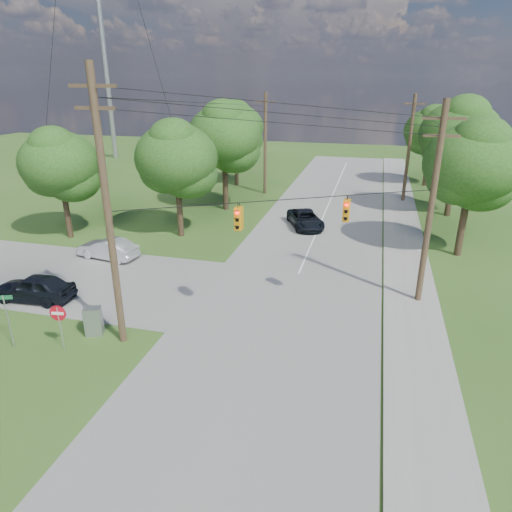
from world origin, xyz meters
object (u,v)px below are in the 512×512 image
(pole_sw, at_px, (108,211))
(do_not_enter_sign, at_px, (59,318))
(pole_north_e, at_px, (409,148))
(car_cross_dark, at_px, (35,288))
(control_cabinet, at_px, (94,321))
(pole_ne, at_px, (432,204))
(car_main_north, at_px, (305,219))
(car_cross_silver, at_px, (108,249))
(pole_north_w, at_px, (265,143))

(pole_sw, bearing_deg, do_not_enter_sign, -147.76)
(pole_sw, height_order, pole_north_e, pole_sw)
(car_cross_dark, distance_m, control_cabinet, 5.59)
(pole_ne, bearing_deg, car_main_north, 124.85)
(pole_ne, height_order, control_cabinet, pole_ne)
(car_cross_dark, relative_size, car_cross_silver, 1.04)
(pole_sw, bearing_deg, car_main_north, 73.87)
(pole_north_w, height_order, do_not_enter_sign, pole_north_w)
(car_cross_silver, relative_size, control_cabinet, 2.97)
(pole_north_e, height_order, car_cross_dark, pole_north_e)
(do_not_enter_sign, bearing_deg, pole_ne, 19.37)
(pole_ne, height_order, pole_north_e, pole_ne)
(pole_ne, relative_size, car_main_north, 2.20)
(pole_ne, xyz_separation_m, car_main_north, (-7.98, 11.47, -4.77))
(pole_north_e, distance_m, pole_north_w, 13.90)
(car_cross_dark, bearing_deg, car_cross_silver, 171.86)
(pole_ne, distance_m, car_cross_dark, 21.35)
(pole_ne, bearing_deg, car_cross_dark, -165.64)
(pole_ne, distance_m, pole_north_w, 26.03)
(pole_north_e, height_order, control_cabinet, pole_north_e)
(pole_north_e, xyz_separation_m, pole_north_w, (-13.90, 0.00, 0.00))
(pole_north_w, bearing_deg, do_not_enter_sign, -93.28)
(pole_north_e, bearing_deg, do_not_enter_sign, -116.85)
(pole_north_w, height_order, car_main_north, pole_north_w)
(car_main_north, bearing_deg, pole_north_e, 28.97)
(car_cross_silver, bearing_deg, pole_ne, 94.31)
(car_cross_silver, bearing_deg, pole_north_e, 144.54)
(pole_north_w, relative_size, car_main_north, 2.09)
(car_main_north, xyz_separation_m, control_cabinet, (-7.09, -18.92, 0.01))
(control_cabinet, bearing_deg, pole_ne, 5.37)
(pole_north_w, xyz_separation_m, car_cross_dark, (-6.27, -27.17, -4.36))
(pole_north_e, distance_m, car_main_north, 13.94)
(pole_ne, distance_m, pole_north_e, 22.00)
(control_cabinet, distance_m, do_not_enter_sign, 1.88)
(car_cross_dark, bearing_deg, control_cabinet, 62.08)
(control_cabinet, height_order, do_not_enter_sign, do_not_enter_sign)
(pole_sw, relative_size, pole_north_w, 1.20)
(pole_north_e, relative_size, do_not_enter_sign, 4.51)
(pole_north_w, bearing_deg, pole_ne, -57.71)
(car_main_north, xyz_separation_m, do_not_enter_sign, (-7.69, -20.44, 0.93))
(pole_ne, bearing_deg, pole_north_w, 122.29)
(pole_ne, height_order, car_cross_dark, pole_ne)
(pole_sw, height_order, car_main_north, pole_sw)
(pole_north_w, xyz_separation_m, car_main_north, (5.92, -10.53, -4.44))
(car_cross_dark, relative_size, do_not_enter_sign, 1.95)
(control_cabinet, bearing_deg, car_cross_silver, 96.77)
(pole_north_w, distance_m, do_not_enter_sign, 31.22)
(car_main_north, bearing_deg, control_cabinet, -134.41)
(car_cross_dark, bearing_deg, pole_sw, 66.22)
(car_main_north, bearing_deg, pole_north_w, 95.45)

